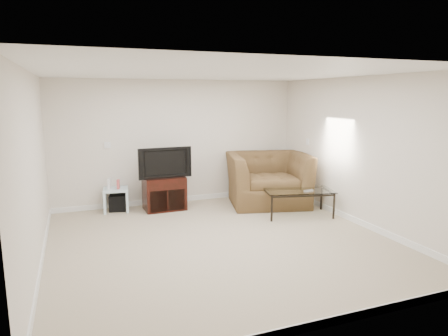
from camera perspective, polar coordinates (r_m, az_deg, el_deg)
name	(u,v)px	position (r m, az deg, el deg)	size (l,w,h in m)	color
floor	(221,242)	(6.15, -0.39, -10.46)	(5.00, 5.00, 0.00)	tan
ceiling	(221,73)	(5.77, -0.42, 13.47)	(5.00, 5.00, 0.00)	white
wall_back	(178,142)	(8.20, -6.52, 3.70)	(5.00, 0.02, 2.50)	silver
wall_left	(33,172)	(5.50, -25.63, -0.47)	(0.02, 5.00, 2.50)	silver
wall_right	(360,152)	(7.09, 18.91, 2.19)	(0.02, 5.00, 2.50)	silver
plate_back	(107,145)	(7.96, -16.32, 3.16)	(0.12, 0.02, 0.12)	white
plate_right_switch	(308,142)	(8.37, 11.86, 3.68)	(0.02, 0.09, 0.13)	white
plate_right_outlet	(314,190)	(8.28, 12.74, -3.10)	(0.02, 0.08, 0.12)	white
tv_stand	(164,193)	(7.84, -8.53, -3.55)	(0.77, 0.54, 0.64)	black
dvd_player	(165,183)	(7.75, -8.50, -2.08)	(0.44, 0.31, 0.06)	black
television	(164,162)	(7.68, -8.59, 0.85)	(0.95, 0.19, 0.59)	black
side_table	(116,200)	(7.94, -15.16, -4.39)	(0.46, 0.46, 0.44)	silver
subwoofer	(118,203)	(7.97, -14.94, -4.79)	(0.30, 0.30, 0.30)	black
game_console	(109,184)	(7.85, -16.07, -2.19)	(0.05, 0.15, 0.20)	white
game_case	(118,184)	(7.85, -14.87, -2.24)	(0.05, 0.13, 0.17)	#CC4C4C
recliner	(268,170)	(8.14, 6.32, -0.31)	(1.58, 1.03, 1.38)	brown
coffee_table	(298,202)	(7.51, 10.50, -4.86)	(1.23, 0.69, 0.48)	black
remote	(309,190)	(7.38, 12.00, -3.16)	(0.19, 0.05, 0.02)	#B2B2B7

